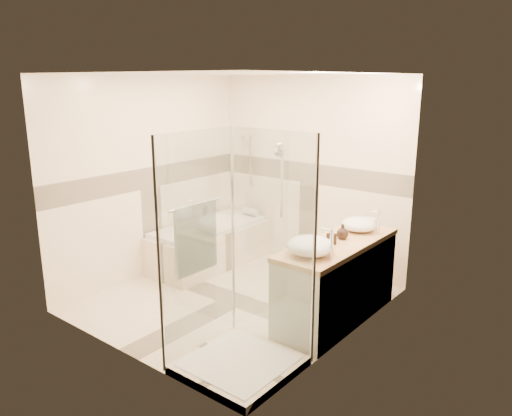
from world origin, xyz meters
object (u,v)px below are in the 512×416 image
Objects in this scene: vanity at (337,281)px; vessel_sink_near at (359,224)px; vessel_sink_far at (310,246)px; shower_enclosure at (234,309)px; bathtub at (209,242)px; amenity_bottle_b at (342,232)px; amenity_bottle_a at (331,236)px.

vanity is 4.27× the size of vessel_sink_near.
vessel_sink_far reaches higher than vanity.
bathtub is at bearing 138.90° from shower_enclosure.
shower_enclosure reaches higher than amenity_bottle_b.
vanity is 3.62× the size of vessel_sink_far.
shower_enclosure is 12.42× the size of amenity_bottle_a.
vessel_sink_far is at bearing -92.30° from vanity.
amenity_bottle_b is at bearing 78.86° from shower_enclosure.
bathtub is 0.83× the size of shower_enclosure.
amenity_bottle_b is at bearing 99.90° from vanity.
amenity_bottle_a is at bearing 90.00° from vessel_sink_far.
bathtub is at bearing 158.29° from vessel_sink_far.
bathtub is 2.23m from amenity_bottle_b.
vessel_sink_near reaches higher than bathtub.
shower_enclosure reaches higher than vessel_sink_far.
vessel_sink_near is at bearing 92.39° from vanity.
vessel_sink_far reaches higher than amenity_bottle_a.
bathtub is 4.49× the size of vessel_sink_near.
vanity is at bearing 87.70° from vessel_sink_far.
bathtub is at bearing -176.57° from vessel_sink_near.
bathtub is 2.47m from shower_enclosure.
vessel_sink_near is 0.36m from amenity_bottle_b.
vanity is at bearing 79.55° from amenity_bottle_a.
amenity_bottle_b reaches higher than vessel_sink_near.
amenity_bottle_b reaches higher than bathtub.
bathtub is 3.80× the size of vessel_sink_far.
vessel_sink_near is (0.27, 1.75, 0.42)m from shower_enclosure.
vessel_sink_far is at bearing -90.00° from amenity_bottle_a.
shower_enclosure is at bearing -41.10° from bathtub.
vessel_sink_far is at bearing -90.00° from vessel_sink_near.
shower_enclosure is 1.47m from amenity_bottle_b.
vessel_sink_far is at bearing 70.56° from shower_enclosure.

